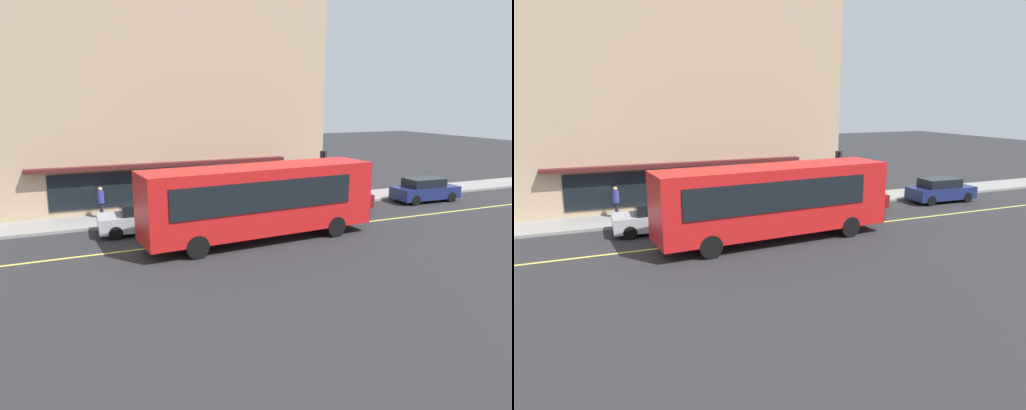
# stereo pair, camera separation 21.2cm
# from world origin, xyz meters

# --- Properties ---
(ground) EXTENTS (120.00, 120.00, 0.00)m
(ground) POSITION_xyz_m (0.00, 0.00, 0.00)
(ground) COLOR #28282B
(sidewalk) EXTENTS (80.00, 2.84, 0.15)m
(sidewalk) POSITION_xyz_m (0.00, 5.50, 0.07)
(sidewalk) COLOR gray
(sidewalk) RESTS_ON ground
(lane_centre_stripe) EXTENTS (36.00, 0.16, 0.01)m
(lane_centre_stripe) POSITION_xyz_m (0.00, 0.00, 0.00)
(lane_centre_stripe) COLOR #D8D14C
(lane_centre_stripe) RESTS_ON ground
(storefront_building) EXTENTS (21.26, 10.74, 13.83)m
(storefront_building) POSITION_xyz_m (-2.43, 11.98, 6.91)
(storefront_building) COLOR tan
(storefront_building) RESTS_ON ground
(bus) EXTENTS (11.27, 3.26, 3.50)m
(bus) POSITION_xyz_m (0.23, -0.81, 1.99)
(bus) COLOR red
(bus) RESTS_ON ground
(traffic_light) EXTENTS (0.30, 0.52, 3.20)m
(traffic_light) POSITION_xyz_m (7.01, 4.82, 2.53)
(traffic_light) COLOR #2D2D33
(traffic_light) RESTS_ON sidewalk
(car_silver) EXTENTS (4.35, 1.96, 1.52)m
(car_silver) POSITION_xyz_m (-4.50, 2.75, 0.74)
(car_silver) COLOR #B7BABF
(car_silver) RESTS_ON ground
(car_navy) EXTENTS (4.35, 1.96, 1.52)m
(car_navy) POSITION_xyz_m (13.51, 2.93, 0.74)
(car_navy) COLOR navy
(car_navy) RESTS_ON ground
(car_maroon) EXTENTS (4.40, 2.06, 1.52)m
(car_maroon) POSITION_xyz_m (6.65, 2.93, 0.74)
(car_maroon) COLOR maroon
(car_maroon) RESTS_ON ground
(pedestrian_waiting) EXTENTS (0.34, 0.34, 1.70)m
(pedestrian_waiting) POSITION_xyz_m (-6.19, 6.00, 1.17)
(pedestrian_waiting) COLOR black
(pedestrian_waiting) RESTS_ON sidewalk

